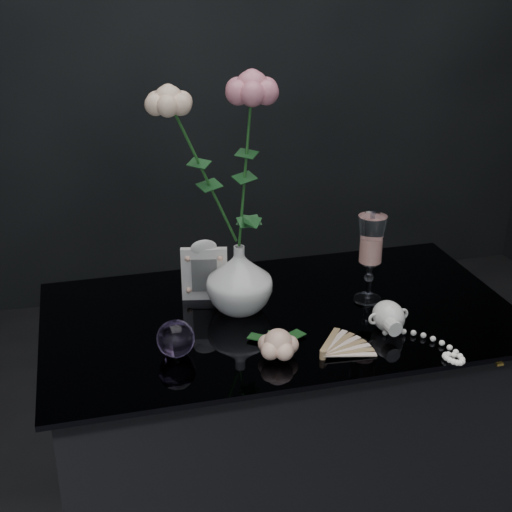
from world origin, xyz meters
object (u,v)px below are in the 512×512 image
object	(u,v)px
paperweight	(176,339)
pearl_jar	(389,315)
vase	(239,279)
picture_frame	(204,270)
wine_glass	(370,259)
loose_rose	(278,344)

from	to	relation	value
paperweight	pearl_jar	bearing A→B (deg)	-1.04
vase	picture_frame	xyz separation A→B (m)	(-0.07, 0.07, -0.00)
wine_glass	paperweight	xyz separation A→B (m)	(-0.47, -0.13, -0.07)
wine_glass	picture_frame	world-z (taller)	wine_glass
loose_rose	pearl_jar	world-z (taller)	pearl_jar
loose_rose	picture_frame	bearing A→B (deg)	109.71
loose_rose	vase	bearing A→B (deg)	99.29
vase	loose_rose	world-z (taller)	vase
wine_glass	pearl_jar	world-z (taller)	wine_glass
pearl_jar	loose_rose	bearing A→B (deg)	-172.21
loose_rose	wine_glass	bearing A→B (deg)	36.75
wine_glass	pearl_jar	bearing A→B (deg)	-94.59
vase	paperweight	size ratio (longest dim) A/B	2.02
loose_rose	pearl_jar	size ratio (longest dim) A/B	0.75
picture_frame	loose_rose	size ratio (longest dim) A/B	0.82
picture_frame	loose_rose	world-z (taller)	picture_frame
pearl_jar	paperweight	bearing A→B (deg)	176.01
picture_frame	pearl_jar	distance (m)	0.43
vase	wine_glass	world-z (taller)	wine_glass
paperweight	pearl_jar	distance (m)	0.46
picture_frame	loose_rose	xyz separation A→B (m)	(0.09, -0.29, -0.04)
wine_glass	loose_rose	distance (m)	0.34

